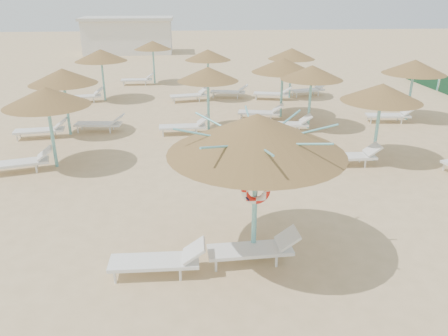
{
  "coord_description": "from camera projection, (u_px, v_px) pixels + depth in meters",
  "views": [
    {
      "loc": [
        -0.95,
        -8.35,
        5.49
      ],
      "look_at": [
        -0.0,
        1.91,
        1.3
      ],
      "focal_mm": 35.0,
      "sensor_mm": 36.0,
      "label": 1
    }
  ],
  "objects": [
    {
      "name": "service_hut",
      "position": [
        128.0,
        35.0,
        41.01
      ],
      "size": [
        8.4,
        4.4,
        3.25
      ],
      "color": "silver",
      "rests_on": "ground"
    },
    {
      "name": "main_palapa",
      "position": [
        257.0,
        134.0,
        8.69
      ],
      "size": [
        3.64,
        3.64,
        3.26
      ],
      "color": "#71C3C5",
      "rests_on": "ground"
    },
    {
      "name": "palapa_field",
      "position": [
        239.0,
        70.0,
        18.95
      ],
      "size": [
        18.37,
        17.65,
        2.71
      ],
      "color": "#71C3C5",
      "rests_on": "ground"
    },
    {
      "name": "lounger_main_a",
      "position": [
        161.0,
        260.0,
        8.99
      ],
      "size": [
        1.99,
        0.64,
        0.72
      ],
      "rotation": [
        0.0,
        0.0,
        -0.02
      ],
      "color": "white",
      "rests_on": "ground"
    },
    {
      "name": "lounger_main_b",
      "position": [
        256.0,
        248.0,
        9.41
      ],
      "size": [
        1.99,
        0.67,
        0.71
      ],
      "rotation": [
        0.0,
        0.0,
        0.04
      ],
      "color": "white",
      "rests_on": "ground"
    },
    {
      "name": "ground",
      "position": [
        232.0,
        253.0,
        9.85
      ],
      "size": [
        120.0,
        120.0,
        0.0
      ],
      "primitive_type": "plane",
      "color": "tan",
      "rests_on": "ground"
    }
  ]
}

